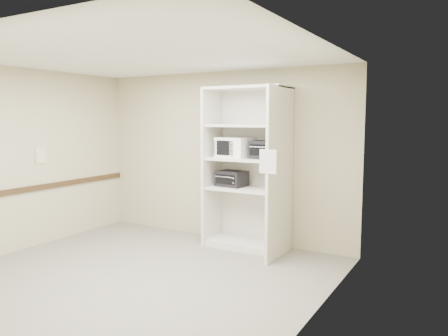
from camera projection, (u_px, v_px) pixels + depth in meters
The scene contains 12 objects.
floor at pixel (142, 274), 5.50m from camera, with size 4.50×4.00×0.01m, color #69635A.
ceiling at pixel (137, 56), 5.20m from camera, with size 4.50×4.00×0.01m, color white.
wall_back at pixel (221, 156), 7.08m from camera, with size 4.50×0.02×2.70m, color #B5AD88.
wall_left at pixel (23, 159), 6.47m from camera, with size 0.02×4.00×2.70m, color #B5AD88.
wall_right at pixel (318, 181), 4.24m from camera, with size 0.02×4.00×2.70m, color #B5AD88.
shelving_unit at pixel (250, 174), 6.52m from camera, with size 1.24×0.92×2.42m.
microwave at pixel (234, 147), 6.61m from camera, with size 0.50×0.38×0.30m, color white.
toaster_oven_upper at pixel (267, 150), 6.35m from camera, with size 0.45×0.34×0.26m, color black.
toaster_oven_lower at pixel (232, 179), 6.68m from camera, with size 0.43×0.32×0.24m, color black.
paper_sign at pixel (268, 162), 5.66m from camera, with size 0.24×0.01×0.31m, color white.
chair_rail at pixel (25, 190), 6.51m from camera, with size 0.04×3.98×0.08m, color #382614.
wall_poster at pixel (41, 155), 6.72m from camera, with size 0.01×0.18×0.25m, color silver.
Camera 1 is at (3.55, -4.09, 1.94)m, focal length 35.00 mm.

